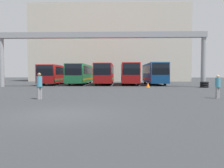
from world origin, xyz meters
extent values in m
plane|color=#2D3033|center=(0.00, 0.00, 0.00)|extent=(200.00, 200.00, 0.00)
cube|color=#B7B2A3|center=(0.00, 45.50, 8.72)|extent=(36.26, 12.00, 17.44)
cylinder|color=gray|center=(-12.91, 19.11, 3.12)|extent=(0.60, 0.60, 6.24)
cylinder|color=gray|center=(12.91, 19.11, 3.12)|extent=(0.60, 0.60, 6.24)
cube|color=gray|center=(0.00, 19.11, 6.59)|extent=(26.42, 0.80, 0.70)
cube|color=red|center=(-7.90, 26.89, 1.67)|extent=(2.56, 12.15, 2.64)
cube|color=black|center=(-7.90, 20.83, 2.15)|extent=(2.35, 0.06, 1.48)
cube|color=black|center=(-7.90, 26.89, 2.15)|extent=(2.59, 10.33, 1.11)
cube|color=#268C4C|center=(-7.90, 26.89, 0.83)|extent=(2.59, 11.54, 0.24)
cylinder|color=black|center=(-9.02, 23.48, 0.48)|extent=(0.28, 0.96, 0.96)
cylinder|color=black|center=(-6.78, 23.48, 0.48)|extent=(0.28, 0.96, 0.96)
cylinder|color=black|center=(-9.02, 30.29, 0.48)|extent=(0.28, 0.96, 0.96)
cylinder|color=black|center=(-6.78, 30.29, 0.48)|extent=(0.28, 0.96, 0.96)
cube|color=#268C4C|center=(-3.95, 26.68, 1.75)|extent=(2.58, 11.75, 2.79)
cube|color=black|center=(-3.95, 20.83, 2.26)|extent=(2.37, 0.06, 1.56)
cube|color=black|center=(-3.95, 26.68, 2.26)|extent=(2.61, 9.98, 1.17)
cube|color=orange|center=(-3.95, 26.68, 0.85)|extent=(2.61, 11.16, 0.24)
cylinder|color=black|center=(-5.08, 23.40, 0.50)|extent=(0.28, 1.01, 1.01)
cylinder|color=black|center=(-2.82, 23.40, 0.50)|extent=(0.28, 1.01, 1.01)
cylinder|color=black|center=(-5.08, 29.97, 0.50)|extent=(0.28, 1.01, 1.01)
cylinder|color=black|center=(-2.82, 29.97, 0.50)|extent=(0.28, 1.01, 1.01)
cube|color=red|center=(0.00, 26.98, 1.78)|extent=(2.55, 12.33, 2.85)
cube|color=black|center=(0.00, 20.83, 2.30)|extent=(2.35, 0.06, 1.60)
cube|color=black|center=(0.00, 26.98, 2.30)|extent=(2.58, 10.48, 1.20)
cube|color=#268C4C|center=(0.00, 26.98, 0.86)|extent=(2.58, 11.72, 0.24)
cylinder|color=black|center=(-1.12, 23.52, 0.53)|extent=(0.28, 1.06, 1.06)
cylinder|color=black|center=(1.12, 23.52, 0.53)|extent=(0.28, 1.06, 1.06)
cylinder|color=black|center=(-1.12, 30.43, 0.53)|extent=(0.28, 1.06, 1.06)
cylinder|color=black|center=(1.12, 30.43, 0.53)|extent=(0.28, 1.06, 1.06)
cube|color=red|center=(3.95, 26.08, 1.81)|extent=(2.55, 10.53, 2.91)
cube|color=black|center=(3.95, 20.83, 2.35)|extent=(2.34, 0.06, 1.63)
cube|color=black|center=(3.95, 26.08, 2.35)|extent=(2.58, 8.95, 1.22)
cube|color=#1966B2|center=(3.95, 26.08, 0.87)|extent=(2.58, 10.01, 0.24)
cylinder|color=black|center=(2.84, 23.13, 0.52)|extent=(0.28, 1.04, 1.04)
cylinder|color=black|center=(5.06, 23.13, 0.52)|extent=(0.28, 1.04, 1.04)
cylinder|color=black|center=(2.84, 29.03, 0.52)|extent=(0.28, 1.04, 1.04)
cylinder|color=black|center=(5.06, 29.03, 0.52)|extent=(0.28, 1.04, 1.04)
cube|color=#1959A5|center=(7.90, 26.34, 1.82)|extent=(2.51, 11.05, 2.93)
cube|color=black|center=(7.90, 20.83, 2.36)|extent=(2.31, 0.06, 1.64)
cube|color=black|center=(7.90, 26.34, 2.36)|extent=(2.54, 9.40, 1.23)
cube|color=red|center=(7.90, 26.34, 0.88)|extent=(2.54, 10.50, 0.24)
cylinder|color=black|center=(6.80, 23.24, 0.47)|extent=(0.28, 0.93, 0.93)
cylinder|color=black|center=(8.99, 23.24, 0.47)|extent=(0.28, 0.93, 0.93)
cylinder|color=black|center=(6.80, 29.43, 0.47)|extent=(0.28, 0.93, 0.93)
cylinder|color=black|center=(8.99, 29.43, 0.47)|extent=(0.28, 0.93, 0.93)
cylinder|color=gray|center=(9.00, 6.13, 0.38)|extent=(0.17, 0.17, 0.76)
cylinder|color=gray|center=(8.87, 6.04, 0.38)|extent=(0.17, 0.17, 0.76)
cylinder|color=teal|center=(8.93, 6.08, 1.07)|extent=(0.33, 0.33, 0.63)
sphere|color=tan|center=(8.93, 6.08, 1.49)|extent=(0.20, 0.20, 0.20)
cylinder|color=gray|center=(-2.83, 5.36, 0.41)|extent=(0.19, 0.19, 0.82)
cylinder|color=gray|center=(-2.93, 5.23, 0.41)|extent=(0.19, 0.19, 0.82)
cylinder|color=teal|center=(-2.88, 5.30, 1.16)|extent=(0.36, 0.36, 0.68)
sphere|color=#8C6647|center=(-2.88, 5.30, 1.61)|extent=(0.22, 0.22, 0.22)
cone|color=orange|center=(5.88, 18.24, 0.29)|extent=(0.49, 0.49, 0.59)
torus|color=black|center=(12.75, 18.27, 0.12)|extent=(1.04, 1.04, 0.24)
torus|color=black|center=(12.75, 18.27, 0.36)|extent=(1.04, 1.04, 0.24)
torus|color=black|center=(12.75, 18.27, 0.60)|extent=(1.04, 1.04, 0.24)
camera|label=1|loc=(2.33, -8.74, 1.63)|focal=35.00mm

